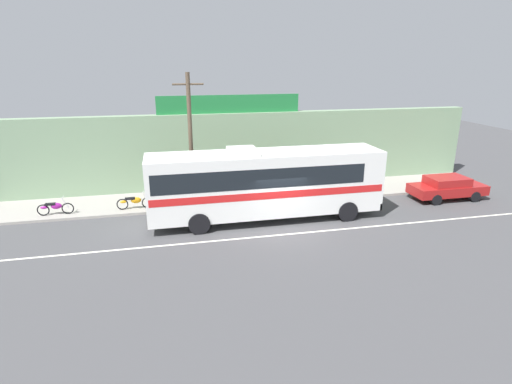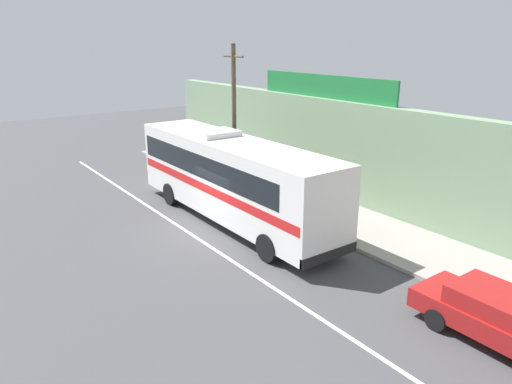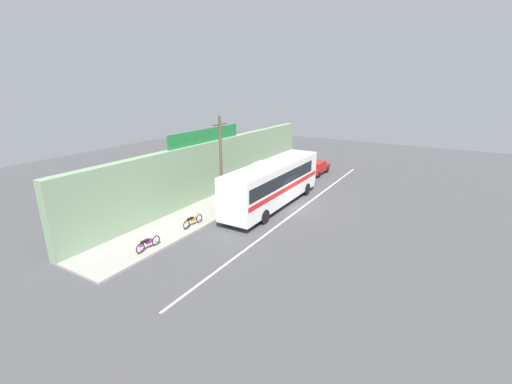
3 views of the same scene
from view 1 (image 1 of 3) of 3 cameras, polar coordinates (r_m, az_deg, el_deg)
ground_plane at (r=20.38m, az=3.55°, el=-5.02°), size 70.00×70.00×0.00m
sidewalk_slab at (r=25.08m, az=0.27°, el=-0.38°), size 30.00×3.60×0.14m
storefront_facade at (r=26.50m, az=-0.77°, el=5.83°), size 30.00×0.70×4.80m
storefront_billboard at (r=25.81m, az=-3.72°, el=12.11°), size 8.84×0.12×1.10m
road_center_stripe at (r=19.68m, az=4.20°, el=-5.89°), size 30.00×0.14×0.01m
intercity_bus at (r=20.83m, az=1.17°, el=1.55°), size 11.88×2.67×3.78m
parked_car at (r=26.84m, az=25.03°, el=0.62°), size 4.41×1.86×1.37m
utility_pole at (r=22.31m, az=-9.07°, el=7.19°), size 1.60×0.22×7.20m
motorcycle_black at (r=23.96m, az=-26.19°, el=-1.91°), size 1.82×0.56×0.94m
motorcycle_green at (r=23.34m, az=-16.56°, el=-1.27°), size 1.95×0.56×0.94m
pedestrian_far_right at (r=24.95m, az=0.60°, el=1.96°), size 0.30×0.48×1.63m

